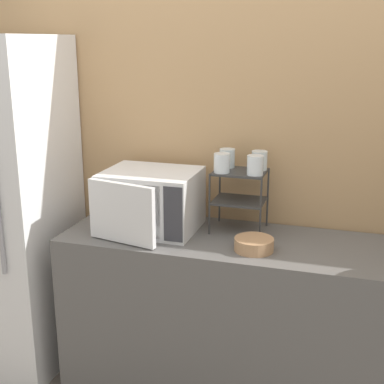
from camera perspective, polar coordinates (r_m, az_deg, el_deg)
The scene contains 10 objects.
wall_back at distance 3.00m, azimuth 7.06°, elevation 3.88°, with size 8.00×0.06×2.60m.
counter at distance 2.98m, azimuth 5.26°, elevation -13.45°, with size 1.91×0.61×0.92m.
microwave at distance 2.89m, azimuth -4.50°, elevation -0.93°, with size 0.50×0.51×0.32m.
dish_rack at distance 2.85m, azimuth 5.09°, elevation 0.45°, with size 0.28×0.23×0.33m.
glass_front_left at distance 2.78m, azimuth 3.20°, elevation 3.11°, with size 0.08×0.08×0.10m.
glass_back_right at distance 2.86m, azimuth 7.20°, elevation 3.36°, with size 0.08×0.08×0.10m.
glass_front_right at distance 2.75m, azimuth 6.75°, elevation 2.86°, with size 0.08×0.08×0.10m.
glass_back_left at distance 2.90m, azimuth 3.77°, elevation 3.63°, with size 0.08×0.08×0.10m.
bowl at distance 2.65m, azimuth 6.63°, elevation -5.59°, with size 0.19×0.19×0.06m.
refrigerator at distance 3.31m, azimuth -19.03°, elevation -1.59°, with size 0.65×0.68×1.95m.
Camera 1 is at (0.51, -2.24, 1.92)m, focal length 50.00 mm.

